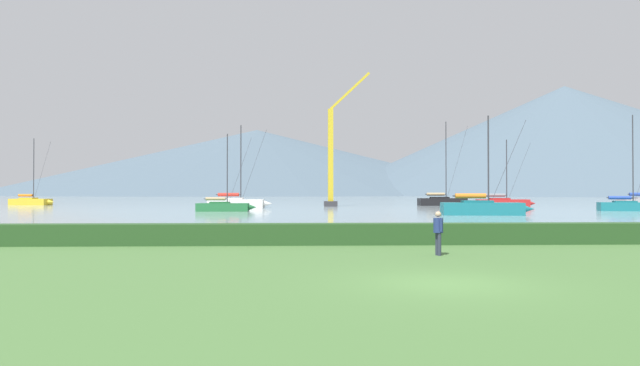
% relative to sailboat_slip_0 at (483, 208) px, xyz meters
% --- Properties ---
extents(ground_plane, '(1000.00, 1000.00, 0.00)m').
position_rel_sailboat_slip_0_xyz_m(ground_plane, '(-14.47, -41.46, -0.74)').
color(ground_plane, '#477038').
extents(harbor_water, '(320.00, 246.00, 0.00)m').
position_rel_sailboat_slip_0_xyz_m(harbor_water, '(-14.47, 95.54, -0.74)').
color(harbor_water, '#8C9EA3').
rests_on(harbor_water, ground_plane).
extents(hedge_line, '(80.00, 1.20, 0.94)m').
position_rel_sailboat_slip_0_xyz_m(hedge_line, '(-14.47, -30.46, -0.27)').
color(hedge_line, '#284C23').
rests_on(hedge_line, ground_plane).
extents(sailboat_slip_0, '(9.18, 3.48, 9.88)m').
position_rel_sailboat_slip_0_xyz_m(sailboat_slip_0, '(0.00, 0.00, 0.00)').
color(sailboat_slip_0, '#19707A').
rests_on(sailboat_slip_0, harbor_water).
extents(sailboat_slip_1, '(6.97, 2.14, 9.07)m').
position_rel_sailboat_slip_0_xyz_m(sailboat_slip_1, '(-27.06, 11.25, -0.16)').
color(sailboat_slip_1, '#236B38').
rests_on(sailboat_slip_1, harbor_water).
extents(sailboat_slip_3, '(8.94, 2.89, 11.58)m').
position_rel_sailboat_slip_0_xyz_m(sailboat_slip_3, '(-26.89, 24.24, 0.00)').
color(sailboat_slip_3, white).
rests_on(sailboat_slip_3, harbor_water).
extents(sailboat_slip_4, '(8.52, 3.10, 9.85)m').
position_rel_sailboat_slip_0_xyz_m(sailboat_slip_4, '(11.49, 26.09, -0.05)').
color(sailboat_slip_4, red).
rests_on(sailboat_slip_4, harbor_water).
extents(sailboat_slip_6, '(7.95, 3.80, 11.17)m').
position_rel_sailboat_slip_0_xyz_m(sailboat_slip_6, '(-63.06, 41.57, -0.08)').
color(sailboat_slip_6, gold).
rests_on(sailboat_slip_6, harbor_water).
extents(sailboat_slip_7, '(8.83, 2.73, 13.60)m').
position_rel_sailboat_slip_0_xyz_m(sailboat_slip_7, '(5.06, 35.63, 0.02)').
color(sailboat_slip_7, black).
rests_on(sailboat_slip_7, harbor_water).
extents(sailboat_slip_8, '(7.64, 3.81, 11.44)m').
position_rel_sailboat_slip_0_xyz_m(sailboat_slip_8, '(21.02, 10.51, -0.10)').
color(sailboat_slip_8, '#19707A').
rests_on(sailboat_slip_8, harbor_water).
extents(person_seated_viewer, '(0.36, 0.56, 1.65)m').
position_rel_sailboat_slip_0_xyz_m(person_seated_viewer, '(-13.10, -35.00, 0.23)').
color(person_seated_viewer, '#2D3347').
rests_on(person_seated_viewer, ground_plane).
extents(dock_crane, '(7.10, 2.00, 20.76)m').
position_rel_sailboat_slip_0_xyz_m(dock_crane, '(-13.11, 31.80, 6.15)').
color(dock_crane, '#333338').
rests_on(dock_crane, ground_plane).
extents(distant_hill_west_ridge, '(295.96, 295.96, 65.65)m').
position_rel_sailboat_slip_0_xyz_m(distant_hill_west_ridge, '(142.49, 283.61, 32.08)').
color(distant_hill_west_ridge, '#4C6070').
rests_on(distant_hill_west_ridge, ground_plane).
extents(distant_hill_central_peak, '(350.64, 350.64, 45.14)m').
position_rel_sailboat_slip_0_xyz_m(distant_hill_central_peak, '(-47.31, 348.63, 21.83)').
color(distant_hill_central_peak, '#4C6070').
rests_on(distant_hill_central_peak, ground_plane).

